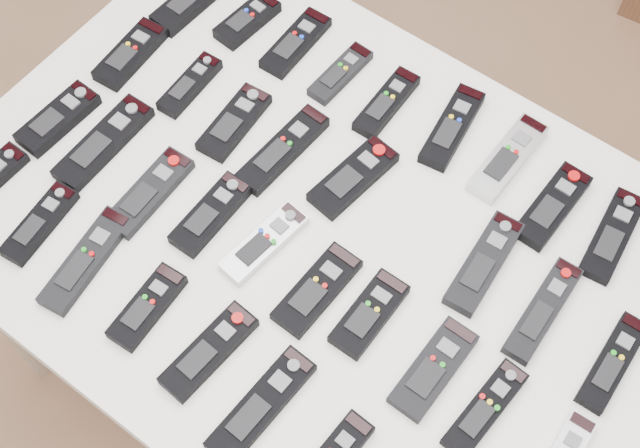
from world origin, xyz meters
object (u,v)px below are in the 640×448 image
Objects in this scene: remote_13 at (283,150)px; remote_31 at (147,307)px; remote_11 at (190,85)px; remote_29 at (40,223)px; remote_3 at (340,73)px; remote_17 at (613,363)px; remote_22 at (264,243)px; remote_25 at (434,369)px; remote_16 at (543,310)px; remote_33 at (261,405)px; remote_23 at (317,290)px; remote_15 at (484,263)px; remote_30 at (86,260)px; remote_1 at (247,20)px; remote_10 at (130,54)px; remote_5 at (452,127)px; remote_19 at (104,142)px; remote_26 at (485,409)px; remote_7 at (552,206)px; remote_20 at (149,192)px; remote_4 at (386,103)px; remote_21 at (211,214)px; remote_12 at (234,122)px; remote_14 at (353,177)px; remote_18 at (58,119)px; remote_8 at (612,236)px; remote_6 at (508,158)px; remote_32 at (209,351)px.

remote_13 reaches higher than remote_31.
remote_11 is 0.93× the size of remote_29.
remote_3 and remote_17 have the same top height.
remote_25 is (0.34, -0.01, 0.00)m from remote_22.
remote_33 is (-0.26, -0.39, 0.00)m from remote_16.
remote_3 is at bearing 62.25° from remote_29.
remote_22 is 0.99× the size of remote_23.
remote_30 is at bearing -148.16° from remote_15.
remote_11 is 0.98× the size of remote_31.
remote_10 is at bearing -117.29° from remote_1.
remote_5 is at bearing 51.87° from remote_30.
remote_5 is 1.05× the size of remote_25.
remote_19 is 1.23× the size of remote_26.
remote_1 and remote_7 have the same top height.
remote_29 is (-0.10, -0.15, 0.00)m from remote_20.
remote_16 is 0.20m from remote_25.
remote_4 is 0.79× the size of remote_33.
remote_30 is at bearing -8.31° from remote_29.
remote_21 is 0.81× the size of remote_30.
remote_12 is at bearing -5.20° from remote_10.
remote_13 is 0.46m from remote_33.
remote_11 is 0.74× the size of remote_13.
remote_17 is 0.58m from remote_22.
remote_21 is 0.97× the size of remote_22.
remote_19 is (-0.04, -0.19, 0.00)m from remote_11.
remote_10 and remote_31 have the same top height.
remote_14 is 0.19m from remote_22.
remote_22 is at bearing -166.05° from remote_17.
remote_4 is 0.83× the size of remote_16.
remote_18 is 1.01× the size of remote_29.
remote_14 and remote_19 have the same top height.
remote_23 is at bearing -160.29° from remote_17.
remote_11 is 0.87× the size of remote_23.
remote_14 reaches higher than remote_8.
remote_13 reaches higher than remote_25.
remote_26 is (0.20, -0.40, -0.00)m from remote_6.
remote_26 is (0.76, -0.37, -0.00)m from remote_1.
remote_31 is at bearing -7.81° from remote_29.
remote_26 is at bearing 38.41° from remote_33.
remote_12 is 0.62m from remote_16.
remote_8 is 0.68m from remote_32.
remote_6 is 1.13× the size of remote_22.
remote_22 is at bearing 5.25° from remote_18.
remote_7 reaches higher than remote_11.
remote_19 is (-0.26, -0.18, -0.00)m from remote_13.
remote_33 is (0.12, -0.41, -0.00)m from remote_14.
remote_31 is at bearing -139.99° from remote_8.
remote_21 is (-0.41, -0.20, 0.00)m from remote_15.
remote_11 is 0.27m from remote_21.
remote_29 is at bearing -136.06° from remote_5.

